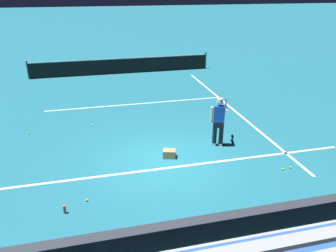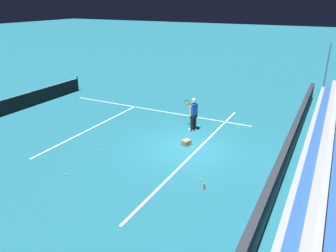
{
  "view_description": "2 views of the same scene",
  "coord_description": "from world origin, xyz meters",
  "px_view_note": "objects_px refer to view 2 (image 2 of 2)",
  "views": [
    {
      "loc": [
        -1.98,
        -8.92,
        5.17
      ],
      "look_at": [
        0.48,
        1.2,
        0.64
      ],
      "focal_mm": 35.0,
      "sensor_mm": 36.0,
      "label": 1
    },
    {
      "loc": [
        -12.52,
        -5.49,
        6.38
      ],
      "look_at": [
        -0.19,
        0.88,
        0.99
      ],
      "focal_mm": 35.0,
      "sensor_mm": 36.0,
      "label": 2
    }
  ],
  "objects_px": {
    "tennis_ball_far_left": "(66,174)",
    "tennis_net": "(15,104)",
    "tennis_ball_midcourt": "(239,126)",
    "tennis_ball_by_box": "(238,128)",
    "tennis_ball_stray_back": "(99,150)",
    "water_bottle": "(204,186)",
    "tennis_player": "(193,114)",
    "tennis_ball_toward_net": "(200,179)",
    "ball_box_cardboard": "(186,143)"
  },
  "relations": [
    {
      "from": "tennis_player",
      "to": "tennis_ball_stray_back",
      "type": "relative_size",
      "value": 25.98
    },
    {
      "from": "water_bottle",
      "to": "tennis_ball_far_left",
      "type": "bearing_deg",
      "value": 106.58
    },
    {
      "from": "tennis_ball_toward_net",
      "to": "tennis_ball_by_box",
      "type": "xyz_separation_m",
      "value": [
        5.78,
        0.18,
        0.0
      ]
    },
    {
      "from": "tennis_ball_by_box",
      "to": "tennis_ball_far_left",
      "type": "height_order",
      "value": "same"
    },
    {
      "from": "tennis_ball_by_box",
      "to": "water_bottle",
      "type": "relative_size",
      "value": 0.3
    },
    {
      "from": "tennis_net",
      "to": "tennis_ball_stray_back",
      "type": "bearing_deg",
      "value": -104.81
    },
    {
      "from": "tennis_ball_toward_net",
      "to": "tennis_net",
      "type": "bearing_deg",
      "value": 79.63
    },
    {
      "from": "tennis_ball_toward_net",
      "to": "tennis_ball_by_box",
      "type": "bearing_deg",
      "value": 1.81
    },
    {
      "from": "tennis_net",
      "to": "tennis_ball_by_box",
      "type": "bearing_deg",
      "value": -75.09
    },
    {
      "from": "tennis_ball_stray_back",
      "to": "tennis_ball_midcourt",
      "type": "bearing_deg",
      "value": -39.5
    },
    {
      "from": "tennis_player",
      "to": "tennis_ball_midcourt",
      "type": "relative_size",
      "value": 25.98
    },
    {
      "from": "tennis_ball_midcourt",
      "to": "tennis_ball_toward_net",
      "type": "bearing_deg",
      "value": -177.86
    },
    {
      "from": "water_bottle",
      "to": "tennis_net",
      "type": "distance_m",
      "value": 13.66
    },
    {
      "from": "tennis_ball_by_box",
      "to": "tennis_ball_stray_back",
      "type": "distance_m",
      "value": 7.33
    },
    {
      "from": "tennis_player",
      "to": "tennis_ball_toward_net",
      "type": "xyz_separation_m",
      "value": [
        -4.49,
        -2.23,
        -0.86
      ]
    },
    {
      "from": "tennis_player",
      "to": "tennis_net",
      "type": "xyz_separation_m",
      "value": [
        -2.11,
        10.74,
        -0.4
      ]
    },
    {
      "from": "tennis_player",
      "to": "tennis_ball_by_box",
      "type": "xyz_separation_m",
      "value": [
        1.29,
        -2.05,
        -0.86
      ]
    },
    {
      "from": "tennis_ball_by_box",
      "to": "tennis_ball_stray_back",
      "type": "height_order",
      "value": "same"
    },
    {
      "from": "tennis_ball_by_box",
      "to": "tennis_ball_far_left",
      "type": "relative_size",
      "value": 1.0
    },
    {
      "from": "tennis_ball_by_box",
      "to": "tennis_player",
      "type": "bearing_deg",
      "value": 122.29
    },
    {
      "from": "tennis_ball_stray_back",
      "to": "tennis_ball_far_left",
      "type": "xyz_separation_m",
      "value": [
        -2.32,
        -0.25,
        0.0
      ]
    },
    {
      "from": "tennis_ball_midcourt",
      "to": "tennis_ball_toward_net",
      "type": "xyz_separation_m",
      "value": [
        -6.07,
        -0.23,
        0.0
      ]
    },
    {
      "from": "tennis_net",
      "to": "tennis_ball_midcourt",
      "type": "bearing_deg",
      "value": -73.81
    },
    {
      "from": "tennis_ball_far_left",
      "to": "tennis_net",
      "type": "distance_m",
      "value": 9.34
    },
    {
      "from": "tennis_ball_toward_net",
      "to": "water_bottle",
      "type": "distance_m",
      "value": 0.65
    },
    {
      "from": "tennis_ball_midcourt",
      "to": "tennis_ball_far_left",
      "type": "height_order",
      "value": "same"
    },
    {
      "from": "tennis_ball_toward_net",
      "to": "tennis_ball_far_left",
      "type": "xyz_separation_m",
      "value": [
        -2.05,
        4.76,
        0.0
      ]
    },
    {
      "from": "ball_box_cardboard",
      "to": "tennis_ball_stray_back",
      "type": "relative_size",
      "value": 6.06
    },
    {
      "from": "tennis_ball_far_left",
      "to": "tennis_net",
      "type": "xyz_separation_m",
      "value": [
        4.43,
        8.21,
        0.46
      ]
    },
    {
      "from": "tennis_player",
      "to": "tennis_net",
      "type": "distance_m",
      "value": 10.96
    },
    {
      "from": "tennis_ball_midcourt",
      "to": "water_bottle",
      "type": "xyz_separation_m",
      "value": [
        -6.6,
        -0.59,
        0.08
      ]
    },
    {
      "from": "water_bottle",
      "to": "tennis_net",
      "type": "xyz_separation_m",
      "value": [
        2.9,
        13.34,
        0.38
      ]
    },
    {
      "from": "tennis_player",
      "to": "tennis_net",
      "type": "height_order",
      "value": "tennis_player"
    },
    {
      "from": "tennis_ball_midcourt",
      "to": "tennis_ball_stray_back",
      "type": "distance_m",
      "value": 7.52
    },
    {
      "from": "tennis_player",
      "to": "tennis_ball_by_box",
      "type": "distance_m",
      "value": 2.57
    },
    {
      "from": "tennis_ball_midcourt",
      "to": "tennis_ball_far_left",
      "type": "bearing_deg",
      "value": 150.85
    },
    {
      "from": "ball_box_cardboard",
      "to": "tennis_ball_stray_back",
      "type": "bearing_deg",
      "value": 126.29
    },
    {
      "from": "tennis_ball_stray_back",
      "to": "water_bottle",
      "type": "height_order",
      "value": "water_bottle"
    },
    {
      "from": "water_bottle",
      "to": "tennis_ball_stray_back",
      "type": "bearing_deg",
      "value": 81.58
    },
    {
      "from": "tennis_ball_by_box",
      "to": "ball_box_cardboard",
      "type": "bearing_deg",
      "value": 153.03
    },
    {
      "from": "tennis_ball_midcourt",
      "to": "tennis_ball_far_left",
      "type": "relative_size",
      "value": 1.0
    },
    {
      "from": "tennis_ball_stray_back",
      "to": "tennis_net",
      "type": "relative_size",
      "value": 0.01
    },
    {
      "from": "tennis_ball_midcourt",
      "to": "tennis_ball_by_box",
      "type": "bearing_deg",
      "value": -171.57
    },
    {
      "from": "ball_box_cardboard",
      "to": "tennis_ball_midcourt",
      "type": "bearing_deg",
      "value": -24.33
    },
    {
      "from": "tennis_ball_by_box",
      "to": "water_bottle",
      "type": "height_order",
      "value": "water_bottle"
    },
    {
      "from": "tennis_ball_by_box",
      "to": "tennis_ball_stray_back",
      "type": "relative_size",
      "value": 1.0
    },
    {
      "from": "water_bottle",
      "to": "tennis_net",
      "type": "relative_size",
      "value": 0.02
    },
    {
      "from": "tennis_ball_toward_net",
      "to": "tennis_ball_stray_back",
      "type": "distance_m",
      "value": 5.02
    },
    {
      "from": "tennis_ball_by_box",
      "to": "tennis_net",
      "type": "xyz_separation_m",
      "value": [
        -3.4,
        12.79,
        0.46
      ]
    },
    {
      "from": "water_bottle",
      "to": "tennis_ball_midcourt",
      "type": "bearing_deg",
      "value": 5.13
    }
  ]
}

